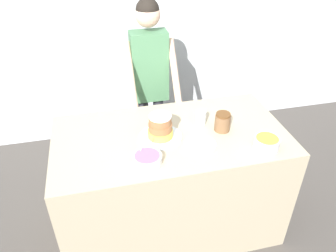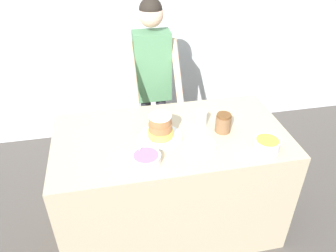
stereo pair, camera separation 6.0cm
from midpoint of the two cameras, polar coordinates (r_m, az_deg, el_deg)
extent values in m
cube|color=silver|center=(3.67, -6.04, 17.06)|extent=(10.00, 0.05, 2.60)
cube|color=tan|center=(2.72, -0.18, -9.75)|extent=(1.72, 0.90, 0.96)
cylinder|color=#2D2D38|center=(3.34, -4.60, -1.52)|extent=(0.10, 0.10, 0.85)
cylinder|color=#2D2D38|center=(3.36, -2.15, -1.20)|extent=(0.10, 0.10, 0.85)
cube|color=#4C7F56|center=(2.99, -3.85, 10.29)|extent=(0.32, 0.18, 0.63)
cylinder|color=beige|center=(2.81, -7.10, 8.40)|extent=(0.06, 0.39, 0.53)
cylinder|color=beige|center=(2.87, 0.57, 9.21)|extent=(0.06, 0.39, 0.53)
sphere|color=beige|center=(2.83, -4.21, 18.80)|extent=(0.21, 0.21, 0.21)
sphere|color=black|center=(2.82, -4.25, 19.52)|extent=(0.19, 0.19, 0.19)
cylinder|color=silver|center=(2.38, -2.06, -1.89)|extent=(0.32, 0.32, 0.01)
cylinder|color=#F2DB4C|center=(2.37, -2.07, -1.25)|extent=(0.18, 0.18, 0.06)
cylinder|color=#9E663D|center=(2.33, -2.10, -0.14)|extent=(0.17, 0.17, 0.06)
cylinder|color=#9E663D|center=(2.30, -2.13, 1.00)|extent=(0.16, 0.16, 0.06)
cylinder|color=white|center=(2.29, -2.14, 1.68)|extent=(0.16, 0.16, 0.01)
cylinder|color=white|center=(2.15, -4.43, -5.74)|extent=(0.19, 0.19, 0.06)
cylinder|color=#9E66B7|center=(2.14, -4.45, -5.28)|extent=(0.17, 0.17, 0.01)
cylinder|color=silver|center=(2.17, -5.41, -3.86)|extent=(0.08, 0.04, 0.13)
cylinder|color=silver|center=(2.35, 16.06, -2.91)|extent=(0.18, 0.18, 0.09)
cylinder|color=#EF9938|center=(2.33, 16.21, -2.18)|extent=(0.15, 0.15, 0.01)
cylinder|color=silver|center=(2.51, 5.04, 1.46)|extent=(0.08, 0.08, 0.11)
cylinder|color=silver|center=(2.32, 4.86, -3.19)|extent=(0.23, 0.23, 0.01)
cylinder|color=brown|center=(2.46, 8.76, 0.54)|extent=(0.12, 0.12, 0.13)
cylinder|color=brown|center=(2.42, 8.91, 1.97)|extent=(0.11, 0.11, 0.02)
camera|label=1|loc=(0.03, -90.75, -0.51)|focal=35.00mm
camera|label=2|loc=(0.03, 89.25, 0.51)|focal=35.00mm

